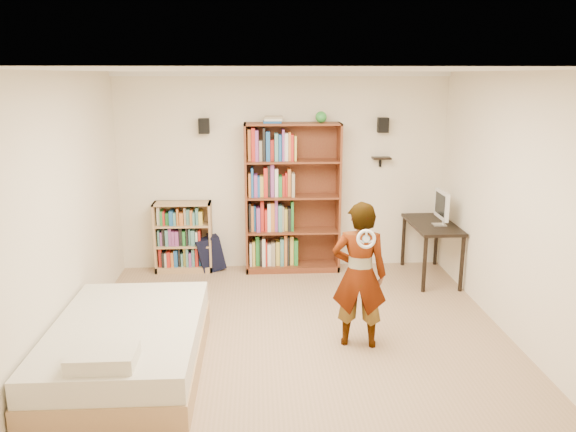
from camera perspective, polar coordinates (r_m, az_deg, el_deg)
name	(u,v)px	position (r m, az deg, el deg)	size (l,w,h in m)	color
ground	(295,347)	(5.80, 0.72, -13.13)	(4.50, 5.00, 0.01)	tan
room_shell	(296,174)	(5.23, 0.78, 4.27)	(4.52, 5.02, 2.71)	white
crown_molding	(296,74)	(5.16, 0.81, 14.27)	(4.50, 5.00, 0.06)	white
speaker_left	(204,126)	(7.60, -8.53, 9.03)	(0.14, 0.12, 0.20)	black
speaker_right	(383,125)	(7.76, 9.63, 9.09)	(0.14, 0.12, 0.20)	black
wall_shelf	(381,158)	(7.82, 9.48, 5.82)	(0.25, 0.16, 0.03)	black
tall_bookshelf	(292,198)	(7.65, 0.46, 1.79)	(1.29, 0.38, 2.04)	brown
low_bookshelf	(183,237)	(7.87, -10.58, -2.10)	(0.78, 0.29, 0.97)	tan
computer_desk	(431,250)	(7.75, 14.31, -3.40)	(0.56, 1.11, 0.76)	black
imac	(440,208)	(7.51, 15.21, 0.76)	(0.09, 0.45, 0.45)	silver
daybed	(127,341)	(5.45, -16.02, -12.08)	(1.33, 2.04, 0.60)	silver
person	(359,275)	(5.61, 7.25, -5.95)	(0.54, 0.36, 1.49)	black
wii_wheel	(366,239)	(5.21, 7.95, -2.33)	(0.18, 0.18, 0.03)	silver
navy_bag	(210,253)	(7.88, -7.91, -3.79)	(0.37, 0.24, 0.50)	black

